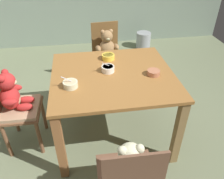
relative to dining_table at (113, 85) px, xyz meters
The scene contains 10 objects.
ground_plane 0.65m from the dining_table, ahead, with size 5.20×5.20×0.04m.
dining_table is the anchor object (origin of this frame).
teddy_chair_near_front 0.90m from the dining_table, 92.26° to the right, with size 0.42×0.40×0.86m.
teddy_chair_near_left 0.94m from the dining_table, behind, with size 0.37×0.42×0.88m.
teddy_chair_far_center 0.89m from the dining_table, 85.45° to the left, with size 0.42×0.44×0.90m.
porridge_bowl_terracotta_near_right 0.40m from the dining_table, 11.18° to the right, with size 0.12×0.12×0.05m.
porridge_bowl_cream_near_left 0.45m from the dining_table, 157.80° to the right, with size 0.13×0.13×0.12m.
porridge_bowl_yellow_far_center 0.34m from the dining_table, 89.44° to the left, with size 0.13×0.13×0.05m.
porridge_bowl_white_center 0.17m from the dining_table, 126.33° to the left, with size 0.12×0.12×0.12m.
metal_pail 2.39m from the dining_table, 66.44° to the left, with size 0.27×0.27×0.29m, color #93969B.
Camera 1 is at (-0.29, -1.78, 1.83)m, focal length 36.15 mm.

